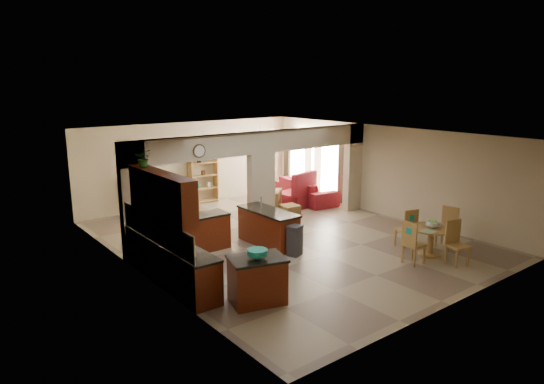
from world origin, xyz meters
TOP-DOWN VIEW (x-y plane):
  - floor at (0.00, 0.00)m, footprint 10.00×10.00m
  - ceiling at (0.00, 0.00)m, footprint 10.00×10.00m
  - wall_back at (0.00, 5.00)m, footprint 8.00×0.00m
  - wall_front at (0.00, -5.00)m, footprint 8.00×0.00m
  - wall_left at (-4.00, 0.00)m, footprint 0.00×10.00m
  - wall_right at (4.00, 0.00)m, footprint 0.00×10.00m
  - partition_left_pier at (-3.70, 1.00)m, footprint 0.60×0.25m
  - partition_center_pier at (0.00, 1.00)m, footprint 0.80×0.25m
  - partition_right_pier at (3.70, 1.00)m, footprint 0.60×0.25m
  - partition_header at (0.00, 1.00)m, footprint 8.00×0.25m
  - kitchen_counter at (-3.26, -0.25)m, footprint 2.52×3.29m
  - upper_cabinets at (-3.82, -0.80)m, footprint 0.35×2.40m
  - peninsula at (-0.60, -0.11)m, footprint 0.70×1.85m
  - wall_clock at (-2.00, 0.85)m, footprint 0.34×0.03m
  - rug at (1.20, 2.10)m, footprint 1.60×1.30m
  - fireplace at (-1.60, 4.83)m, footprint 1.60×0.35m
  - shelving_unit at (0.35, 4.82)m, footprint 1.00×0.32m
  - window_a at (3.97, 2.30)m, footprint 0.02×0.90m
  - window_b at (3.97, 4.00)m, footprint 0.02×0.90m
  - glazed_door at (3.97, 3.15)m, footprint 0.02×0.70m
  - drape_a_left at (3.93, 1.70)m, footprint 0.10×0.28m
  - drape_a_right at (3.93, 2.90)m, footprint 0.10×0.28m
  - drape_b_left at (3.93, 3.40)m, footprint 0.10×0.28m
  - drape_b_right at (3.93, 4.60)m, footprint 0.10×0.28m
  - ceiling_fan at (1.50, 3.00)m, footprint 1.00×1.00m
  - kitchen_island at (-2.82, -2.66)m, footprint 1.21×1.01m
  - teal_bowl at (-2.85, -2.71)m, footprint 0.38×0.38m
  - trash_can at (-0.59, -1.14)m, footprint 0.40×0.37m
  - dining_table at (2.00, -3.16)m, footprint 1.03×1.03m
  - fruit_bowl at (2.02, -3.17)m, footprint 0.33×0.33m
  - sofa at (3.30, 2.80)m, footprint 2.77×1.41m
  - chaise at (2.56, 2.47)m, footprint 1.39×1.23m
  - armchair at (1.20, 2.33)m, footprint 1.20×1.21m
  - ottoman at (1.51, 1.55)m, footprint 0.58×0.58m
  - plant at (-3.82, -0.04)m, footprint 0.43×0.40m
  - chair_north at (1.99, -2.49)m, footprint 0.51×0.51m
  - chair_east at (2.89, -3.04)m, footprint 0.48×0.48m
  - chair_south at (1.97, -3.83)m, footprint 0.52×0.52m
  - chair_west at (1.15, -3.23)m, footprint 0.44×0.44m

SIDE VIEW (x-z plane):
  - floor at x=0.00m, z-range 0.00..0.00m
  - rug at x=1.20m, z-range 0.00..0.01m
  - ottoman at x=1.51m, z-range 0.00..0.38m
  - chaise at x=2.56m, z-range 0.00..0.48m
  - trash_can at x=-0.59m, z-range 0.00..0.69m
  - sofa at x=3.30m, z-range 0.00..0.77m
  - armchair at x=1.20m, z-range 0.00..0.79m
  - kitchen_island at x=-2.82m, z-range 0.00..0.91m
  - peninsula at x=-0.60m, z-range 0.00..0.91m
  - kitchen_counter at x=-3.26m, z-range -0.27..1.20m
  - dining_table at x=2.00m, z-range 0.12..0.82m
  - chair_north at x=1.99m, z-range 0.04..1.07m
  - chair_east at x=2.89m, z-range 0.04..1.07m
  - chair_south at x=1.97m, z-range 0.04..1.07m
  - chair_west at x=1.15m, z-range 0.04..1.07m
  - fireplace at x=-1.60m, z-range 0.01..1.21m
  - fruit_bowl at x=2.02m, z-range 0.70..0.87m
  - shelving_unit at x=0.35m, z-range 0.00..1.80m
  - teal_bowl at x=-2.85m, z-range 0.90..1.08m
  - glazed_door at x=3.97m, z-range 0.00..2.10m
  - partition_center_pier at x=0.00m, z-range 0.00..2.20m
  - drape_a_left at x=3.93m, z-range 0.05..2.35m
  - drape_a_right at x=3.93m, z-range 0.05..2.35m
  - drape_b_left at x=3.93m, z-range 0.05..2.35m
  - drape_b_right at x=3.93m, z-range 0.05..2.35m
  - window_a at x=3.97m, z-range 0.25..2.15m
  - window_b at x=3.97m, z-range 0.25..2.15m
  - partition_left_pier at x=-3.70m, z-range 0.00..2.80m
  - partition_right_pier at x=3.70m, z-range 0.00..2.80m
  - wall_back at x=0.00m, z-range -2.60..5.40m
  - wall_front at x=0.00m, z-range -2.60..5.40m
  - wall_left at x=-4.00m, z-range -3.60..6.40m
  - wall_right at x=4.00m, z-range -3.60..6.40m
  - upper_cabinets at x=-3.82m, z-range 1.47..2.37m
  - wall_clock at x=-2.00m, z-range 2.28..2.62m
  - partition_header at x=0.00m, z-range 2.20..2.80m
  - plant at x=-3.82m, z-range 2.37..2.75m
  - ceiling_fan at x=1.50m, z-range 2.51..2.61m
  - ceiling at x=0.00m, z-range 2.80..2.80m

